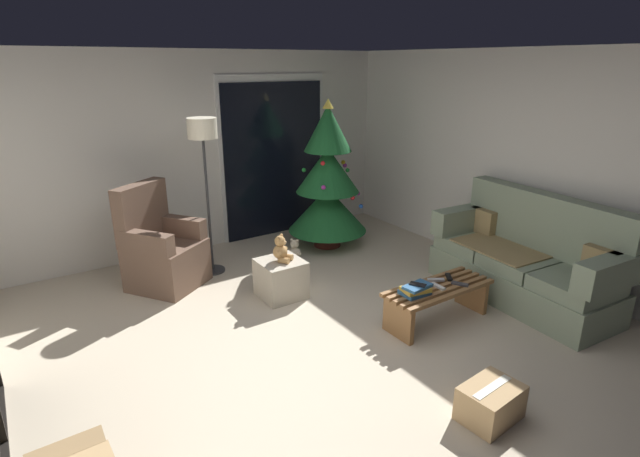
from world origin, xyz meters
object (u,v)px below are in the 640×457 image
Objects in this scene: coffee_table at (438,298)px; book_stack at (416,290)px; ottoman at (281,278)px; teddy_bear_honey at (281,250)px; cell_phone at (418,284)px; remote_white at (438,286)px; christmas_tree at (328,183)px; armchair at (162,251)px; couch at (526,261)px; teddy_bear_cream_by_tree at (294,251)px; remote_silver at (436,280)px; cardboard_box_taped_mid_floor at (490,403)px; remote_graphite at (460,284)px; floor_lamp at (203,144)px; remote_black at (449,277)px.

book_stack is (-0.30, -0.00, 0.17)m from coffee_table.
ottoman is 0.32m from teddy_bear_honey.
cell_phone is 1.49m from ottoman.
remote_white is 0.55× the size of teddy_bear_honey.
armchair is at bearing 179.98° from christmas_tree.
teddy_bear_cream_by_tree is (-1.49, 2.17, -0.28)m from couch.
armchair is (-1.87, 2.27, 0.02)m from remote_white.
christmas_tree is (0.30, 2.25, 0.61)m from coffee_table.
armchair is (-1.60, 2.27, -0.07)m from cell_phone.
book_stack is at bearing -62.94° from teddy_bear_honey.
teddy_bear_honey reaches higher than remote_silver.
remote_white is (-1.17, 0.12, -0.02)m from couch.
couch is 1.76× the size of armchair.
couch reaches higher than teddy_bear_cream_by_tree.
remote_white reaches higher than cardboard_box_taped_mid_floor.
remote_white is 0.22m from remote_graphite.
teddy_bear_honey reaches higher than cell_phone.
cell_phone is at bearing -176.72° from coffee_table.
cardboard_box_taped_mid_floor is (-0.69, -1.15, -0.12)m from coffee_table.
couch reaches higher than book_stack.
coffee_table is 1.61m from ottoman.
book_stack reaches higher than ottoman.
remote_graphite is 3.13m from armchair.
couch is 3.63m from floor_lamp.
armchair is 1.36m from ottoman.
remote_graphite is 3.04m from floor_lamp.
book_stack is at bearing -104.86° from christmas_tree.
remote_graphite reaches higher than cardboard_box_taped_mid_floor.
remote_silver reaches higher than teddy_bear_cream_by_tree.
remote_white is 0.09× the size of floor_lamp.
remote_white is 0.08× the size of christmas_tree.
ottoman is at bearing 125.99° from remote_white.
book_stack is at bearing -62.87° from ottoman.
book_stack is 0.16× the size of floor_lamp.
couch is at bearing 24.21° from remote_black.
floor_lamp is (-1.53, 2.23, 1.13)m from remote_black.
teddy_bear_honey is at bearing 101.53° from remote_graphite.
christmas_tree is 2.24m from armchair.
remote_silver is at bearing 94.04° from remote_graphite.
cardboard_box_taped_mid_floor is at bearing -108.63° from book_stack.
book_stack is at bearing -179.32° from coffee_table.
couch reaches higher than coffee_table.
ottoman reaches higher than teddy_bear_cream_by_tree.
cell_phone is (-0.29, -0.02, 0.22)m from coffee_table.
remote_white is at bearing -54.31° from ottoman.
coffee_table is 1.34m from cardboard_box_taped_mid_floor.
cell_phone is 0.07× the size of christmas_tree.
christmas_tree is at bearing 73.86° from cardboard_box_taped_mid_floor.
armchair is at bearing 172.26° from teddy_bear_cream_by_tree.
cardboard_box_taped_mid_floor is at bearing -89.91° from remote_black.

